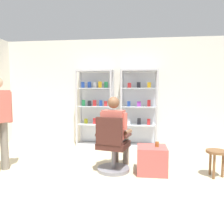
# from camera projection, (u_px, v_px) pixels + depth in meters

# --- Properties ---
(ground_plane) EXTENTS (7.20, 7.20, 0.00)m
(ground_plane) POSITION_uv_depth(u_px,v_px,m) (96.00, 195.00, 2.97)
(ground_plane) COLOR #C6B793
(back_wall) EXTENTS (6.00, 0.10, 2.70)m
(back_wall) POSITION_uv_depth(u_px,v_px,m) (118.00, 92.00, 5.81)
(back_wall) COLOR silver
(back_wall) RESTS_ON ground
(display_cabinet_left) EXTENTS (0.90, 0.45, 1.90)m
(display_cabinet_left) POSITION_uv_depth(u_px,v_px,m) (95.00, 107.00, 5.68)
(display_cabinet_left) COLOR #B7B7BC
(display_cabinet_left) RESTS_ON ground
(display_cabinet_right) EXTENTS (0.90, 0.45, 1.90)m
(display_cabinet_right) POSITION_uv_depth(u_px,v_px,m) (139.00, 108.00, 5.54)
(display_cabinet_right) COLOR #B7B7BC
(display_cabinet_right) RESTS_ON ground
(office_chair) EXTENTS (0.62, 0.58, 0.96)m
(office_chair) POSITION_uv_depth(u_px,v_px,m) (112.00, 149.00, 3.79)
(office_chair) COLOR slate
(office_chair) RESTS_ON ground
(seated_shopkeeper) EXTENTS (0.55, 0.62, 1.29)m
(seated_shopkeeper) POSITION_uv_depth(u_px,v_px,m) (116.00, 129.00, 3.92)
(seated_shopkeeper) COLOR slate
(seated_shopkeeper) RESTS_ON ground
(storage_crate) EXTENTS (0.49, 0.48, 0.46)m
(storage_crate) POSITION_uv_depth(u_px,v_px,m) (152.00, 160.00, 3.77)
(storage_crate) COLOR #B24C47
(storage_crate) RESTS_ON ground
(tea_glass) EXTENTS (0.06, 0.06, 0.08)m
(tea_glass) POSITION_uv_depth(u_px,v_px,m) (157.00, 144.00, 3.73)
(tea_glass) COLOR brown
(tea_glass) RESTS_ON storage_crate
(wooden_stool) EXTENTS (0.32, 0.32, 0.44)m
(wooden_stool) POSITION_uv_depth(u_px,v_px,m) (216.00, 156.00, 3.58)
(wooden_stool) COLOR brown
(wooden_stool) RESTS_ON ground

